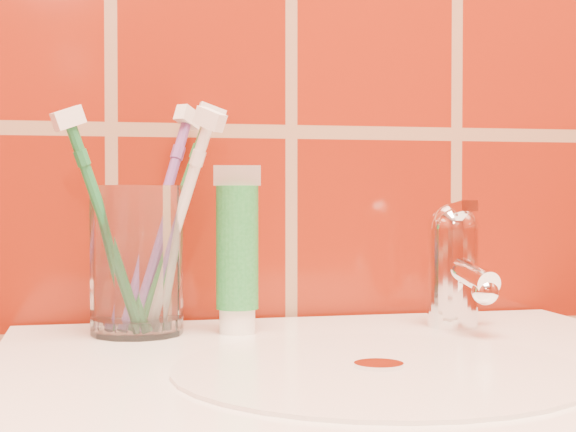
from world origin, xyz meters
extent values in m
cylinder|color=silver|center=(0.00, 0.91, 0.85)|extent=(0.30, 0.30, 0.00)
cylinder|color=white|center=(0.00, 0.91, 0.85)|extent=(0.04, 0.04, 0.00)
cylinder|color=white|center=(-0.16, 1.11, 0.92)|extent=(0.09, 0.09, 0.14)
cylinder|color=white|center=(-0.07, 1.10, 0.86)|extent=(0.03, 0.03, 0.02)
cylinder|color=#1C7530|center=(-0.07, 1.10, 0.93)|extent=(0.04, 0.04, 0.11)
cube|color=beige|center=(-0.07, 1.10, 0.99)|extent=(0.04, 0.01, 0.02)
cylinder|color=white|center=(0.14, 1.09, 0.90)|extent=(0.05, 0.05, 0.09)
sphere|color=white|center=(0.14, 1.09, 0.94)|extent=(0.05, 0.05, 0.05)
cylinder|color=white|center=(0.14, 1.06, 0.91)|extent=(0.02, 0.09, 0.03)
cube|color=white|center=(0.14, 1.08, 0.96)|extent=(0.02, 0.06, 0.01)
camera|label=1|loc=(-0.20, 0.31, 0.98)|focal=55.00mm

